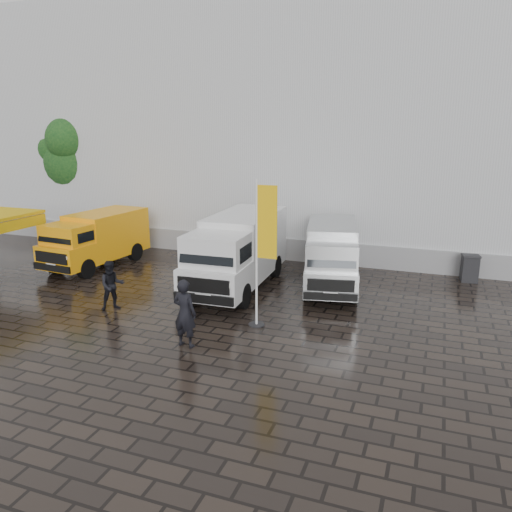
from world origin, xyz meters
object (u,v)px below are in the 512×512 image
Objects in this scene: van_silver at (331,257)px; flagpole at (262,248)px; van_white at (238,253)px; person_front at (185,313)px; van_yellow at (96,241)px; person_tent at (112,285)px; wheelie_bin at (470,268)px.

flagpole reaches higher than van_silver.
van_white is 3.24× the size of person_front.
person_front is (7.54, -6.01, -0.18)m from van_yellow.
flagpole is (-1.15, -4.58, 1.31)m from van_silver.
van_silver is 1.20× the size of flagpole.
person_tent is at bearing -153.82° from van_silver.
van_silver reaches higher than wheelie_bin.
wheelie_bin is (15.20, 3.27, -0.62)m from van_yellow.
van_yellow is 10.22m from van_silver.
van_silver reaches higher than van_yellow.
wheelie_bin is at bearing -123.24° from person_front.
van_silver is 7.19m from person_front.
flagpole reaches higher than wheelie_bin.
person_front is (-2.66, -6.68, -0.20)m from van_silver.
person_front reaches higher than person_tent.
van_yellow is at bearing 172.01° from van_white.
van_silver is 3.24× the size of person_tent.
person_front is at bearing -85.71° from van_white.
van_yellow is at bearing 171.90° from van_silver.
person_front is at bearing -123.54° from van_silver.
van_yellow is 9.65m from person_front.
wheelie_bin is (8.26, 3.98, -0.83)m from van_white.
wheelie_bin is 12.05m from person_front.
van_white is at bearing -168.95° from van_silver.
van_white is 1.40× the size of flagpole.
van_yellow is 6.98m from van_white.
van_silver is 4.90m from flagpole.
flagpole is 4.18× the size of wheelie_bin.
van_silver reaches higher than person_front.
van_yellow is 4.65× the size of wheelie_bin.
person_tent is at bearing -176.07° from flagpole.
van_silver is 5.68m from wheelie_bin.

